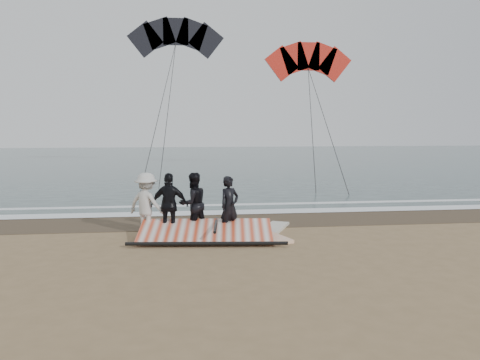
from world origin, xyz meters
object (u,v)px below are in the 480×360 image
object	(u,v)px
sail_rig	(203,233)
board_white	(263,234)
man_main	(229,206)
board_cream	(272,230)

from	to	relation	value
sail_rig	board_white	bearing A→B (deg)	7.48
man_main	board_cream	distance (m)	1.71
board_cream	sail_rig	xyz separation A→B (m)	(-2.20, -0.84, 0.15)
board_white	board_cream	size ratio (longest dim) A/B	1.08
board_white	sail_rig	bearing A→B (deg)	166.84
man_main	board_cream	world-z (taller)	man_main
sail_rig	board_cream	bearing A→B (deg)	20.95
man_main	sail_rig	size ratio (longest dim) A/B	0.41
man_main	board_white	size ratio (longest dim) A/B	0.76
board_white	board_cream	bearing A→B (deg)	36.48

